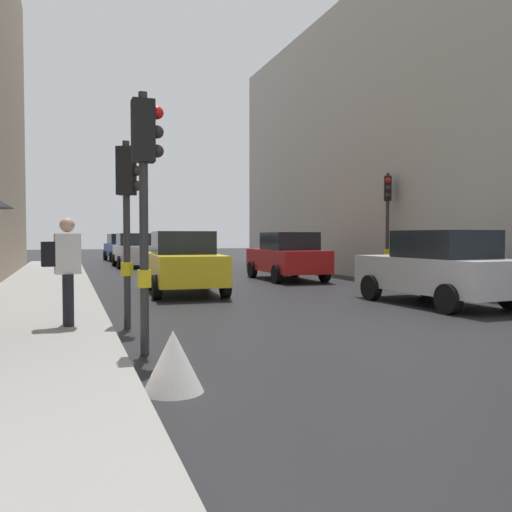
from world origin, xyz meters
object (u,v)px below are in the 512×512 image
at_px(car_yellow_taxi, 184,262).
at_px(pedestrian_with_black_backpack, 65,265).
at_px(traffic_light_mid_street, 388,207).
at_px(car_red_sedan, 287,256).
at_px(warning_sign_triangle, 173,361).
at_px(car_blue_van, 122,247).
at_px(car_silver_hatchback, 438,268).
at_px(car_white_compact, 134,250).
at_px(traffic_light_near_left, 145,175).
at_px(traffic_light_near_right, 128,200).

xyz_separation_m(car_yellow_taxi, pedestrian_with_black_backpack, (-3.16, -5.82, 0.29)).
bearing_deg(pedestrian_with_black_backpack, traffic_light_mid_street, 32.51).
relative_size(car_red_sedan, warning_sign_triangle, 6.50).
height_order(traffic_light_mid_street, car_yellow_taxi, traffic_light_mid_street).
xyz_separation_m(car_yellow_taxi, car_blue_van, (0.25, 20.83, 0.00)).
distance_m(car_silver_hatchback, warning_sign_triangle, 8.81).
distance_m(pedestrian_with_black_backpack, warning_sign_triangle, 4.00).
height_order(traffic_light_mid_street, car_white_compact, traffic_light_mid_street).
bearing_deg(car_white_compact, car_blue_van, 89.42).
height_order(car_yellow_taxi, pedestrian_with_black_backpack, pedestrian_with_black_backpack).
distance_m(car_yellow_taxi, pedestrian_with_black_backpack, 6.63).
xyz_separation_m(traffic_light_near_left, pedestrian_with_black_backpack, (-1.05, 1.89, -1.30)).
relative_size(car_silver_hatchback, pedestrian_with_black_backpack, 2.44).
xyz_separation_m(traffic_light_near_left, car_red_sedan, (6.66, 10.93, -1.59)).
relative_size(car_red_sedan, car_yellow_taxi, 0.98).
bearing_deg(car_red_sedan, warning_sign_triangle, -117.39).
height_order(car_blue_van, pedestrian_with_black_backpack, pedestrian_with_black_backpack).
bearing_deg(car_yellow_taxi, car_blue_van, 89.31).
relative_size(car_silver_hatchback, warning_sign_triangle, 6.64).
distance_m(car_silver_hatchback, pedestrian_with_black_backpack, 8.41).
height_order(traffic_light_mid_street, car_blue_van, traffic_light_mid_street).
distance_m(traffic_light_near_left, pedestrian_with_black_backpack, 2.52).
height_order(traffic_light_mid_street, pedestrian_with_black_backpack, traffic_light_mid_street).
xyz_separation_m(traffic_light_mid_street, pedestrian_with_black_backpack, (-10.44, -6.65, -1.44)).
relative_size(traffic_light_mid_street, car_blue_van, 0.88).
bearing_deg(car_red_sedan, car_white_compact, 113.12).
height_order(traffic_light_near_left, car_red_sedan, traffic_light_near_left).
distance_m(car_red_sedan, warning_sign_triangle, 14.44).
bearing_deg(car_yellow_taxi, warning_sign_triangle, -102.30).
bearing_deg(car_silver_hatchback, traffic_light_mid_street, 68.62).
relative_size(car_yellow_taxi, car_blue_van, 0.99).
bearing_deg(car_yellow_taxi, traffic_light_mid_street, 6.51).
xyz_separation_m(traffic_light_near_right, pedestrian_with_black_backpack, (-1.05, -0.35, -1.11)).
height_order(traffic_light_near_left, car_yellow_taxi, traffic_light_near_left).
height_order(traffic_light_near_right, car_red_sedan, traffic_light_near_right).
xyz_separation_m(traffic_light_mid_street, car_blue_van, (-7.02, 20.00, -1.73)).
distance_m(car_blue_van, car_silver_hatchback, 25.89).
xyz_separation_m(car_red_sedan, car_white_compact, (-4.37, 10.24, 0.00)).
distance_m(traffic_light_near_right, pedestrian_with_black_backpack, 1.57).
height_order(traffic_light_near_left, car_white_compact, traffic_light_near_left).
distance_m(traffic_light_near_left, traffic_light_near_right, 2.24).
xyz_separation_m(traffic_light_mid_street, car_white_compact, (-7.10, 12.63, -1.73)).
height_order(traffic_light_near_right, warning_sign_triangle, traffic_light_near_right).
bearing_deg(traffic_light_near_left, warning_sign_triangle, -89.42).
height_order(traffic_light_near_left, traffic_light_mid_street, traffic_light_mid_street).
relative_size(car_blue_van, car_white_compact, 1.02).
xyz_separation_m(pedestrian_with_black_backpack, warning_sign_triangle, (1.07, -3.77, -0.84)).
bearing_deg(traffic_light_near_left, traffic_light_mid_street, 42.30).
relative_size(traffic_light_near_right, car_white_compact, 0.78).
bearing_deg(traffic_light_near_right, car_silver_hatchback, 6.90).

